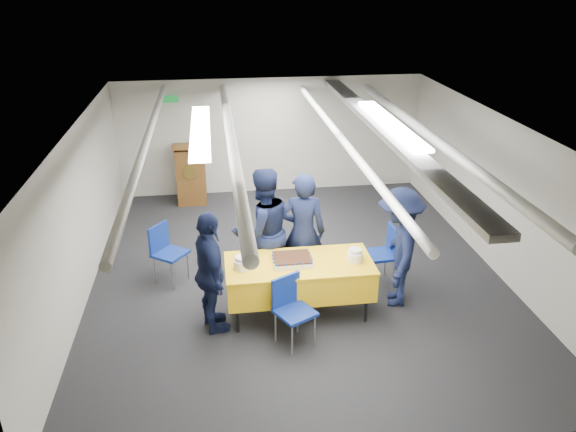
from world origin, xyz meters
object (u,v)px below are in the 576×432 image
object	(u,v)px
sheet_cake	(292,259)
sailor_c	(211,273)
chair_right	(385,249)
sailor_a	(303,232)
chair_near	(291,304)
chair_left	(165,247)
sailor_d	(399,247)
sailor_b	(263,231)
podium	(191,173)
serving_table	(299,277)

from	to	relation	value
sheet_cake	sailor_c	world-z (taller)	sailor_c
chair_right	sailor_a	size ratio (longest dim) A/B	0.50
sheet_cake	sailor_c	size ratio (longest dim) A/B	0.32
sheet_cake	chair_near	xyz separation A→B (m)	(-0.10, -0.59, -0.28)
chair_right	sheet_cake	bearing A→B (deg)	-156.36
sheet_cake	chair_left	size ratio (longest dim) A/B	0.59
chair_right	chair_left	size ratio (longest dim) A/B	1.00
chair_left	sailor_d	distance (m)	3.32
sheet_cake	sailor_b	distance (m)	0.76
chair_left	sailor_c	bearing A→B (deg)	-63.74
chair_left	sailor_a	world-z (taller)	sailor_a
sheet_cake	sailor_b	xyz separation A→B (m)	(-0.31, 0.69, 0.10)
sheet_cake	chair_near	distance (m)	0.66
sheet_cake	chair_near	bearing A→B (deg)	-99.57
chair_right	podium	bearing A→B (deg)	129.38
chair_left	chair_near	bearing A→B (deg)	-46.98
serving_table	podium	distance (m)	4.35
podium	sailor_b	xyz separation A→B (m)	(1.07, -3.39, 0.30)
sailor_b	chair_right	bearing A→B (deg)	156.77
sheet_cake	sailor_c	xyz separation A→B (m)	(-1.04, -0.20, -0.01)
chair_left	sailor_b	distance (m)	1.50
sailor_c	sailor_d	world-z (taller)	sailor_d
podium	chair_near	size ratio (longest dim) A/B	1.44
serving_table	podium	world-z (taller)	podium
chair_right	sailor_a	xyz separation A→B (m)	(-1.21, 0.01, 0.34)
chair_right	sailor_b	bearing A→B (deg)	178.25
chair_left	sailor_b	size ratio (longest dim) A/B	0.48
sailor_a	sailor_d	distance (m)	1.32
chair_near	sailor_c	bearing A→B (deg)	157.74
sheet_cake	podium	world-z (taller)	podium
sailor_a	sailor_b	bearing A→B (deg)	2.66
serving_table	sailor_d	world-z (taller)	sailor_d
podium	sailor_b	size ratio (longest dim) A/B	0.69
sailor_b	chair_near	bearing A→B (deg)	78.01
podium	chair_near	xyz separation A→B (m)	(1.28, -4.67, -0.08)
podium	sailor_d	xyz separation A→B (m)	(2.82, -3.98, 0.22)
sheet_cake	sailor_a	xyz separation A→B (m)	(0.24, 0.64, 0.06)
serving_table	chair_left	distance (m)	2.12
chair_right	chair_left	world-z (taller)	same
podium	sailor_d	distance (m)	4.89
chair_left	sailor_c	xyz separation A→B (m)	(0.65, -1.32, 0.28)
chair_near	chair_left	bearing A→B (deg)	133.02
chair_right	sailor_d	xyz separation A→B (m)	(-0.00, -0.53, 0.30)
sailor_a	sailor_b	size ratio (longest dim) A/B	0.96
chair_right	sailor_d	distance (m)	0.61
chair_near	sailor_c	size ratio (longest dim) A/B	0.54
chair_right	sailor_c	distance (m)	2.64
chair_near	sailor_c	world-z (taller)	sailor_c
sailor_a	sheet_cake	bearing A→B (deg)	77.02
sailor_b	sheet_cake	bearing A→B (deg)	92.89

